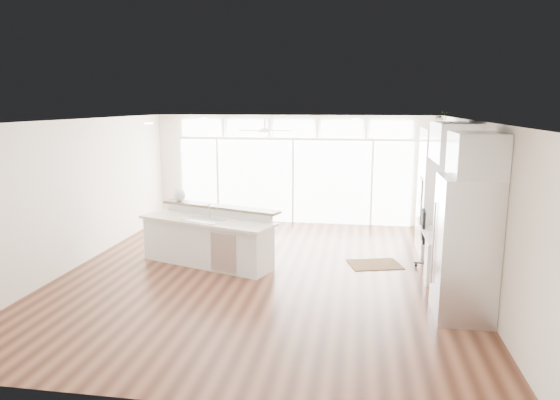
# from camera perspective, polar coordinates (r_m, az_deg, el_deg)

# --- Properties ---
(floor) EXTENTS (7.00, 8.00, 0.02)m
(floor) POSITION_cam_1_polar(r_m,az_deg,el_deg) (8.99, -1.86, -8.43)
(floor) COLOR #402013
(floor) RESTS_ON ground
(ceiling) EXTENTS (7.00, 8.00, 0.02)m
(ceiling) POSITION_cam_1_polar(r_m,az_deg,el_deg) (8.49, -1.97, 9.10)
(ceiling) COLOR silver
(ceiling) RESTS_ON wall_back
(wall_back) EXTENTS (7.00, 0.04, 2.70)m
(wall_back) POSITION_cam_1_polar(r_m,az_deg,el_deg) (12.54, 1.56, 3.51)
(wall_back) COLOR white
(wall_back) RESTS_ON floor
(wall_front) EXTENTS (7.00, 0.04, 2.70)m
(wall_front) POSITION_cam_1_polar(r_m,az_deg,el_deg) (4.90, -10.94, -8.59)
(wall_front) COLOR white
(wall_front) RESTS_ON floor
(wall_left) EXTENTS (0.04, 8.00, 2.70)m
(wall_left) POSITION_cam_1_polar(r_m,az_deg,el_deg) (9.91, -22.21, 0.71)
(wall_left) COLOR white
(wall_left) RESTS_ON floor
(wall_right) EXTENTS (0.04, 8.00, 2.70)m
(wall_right) POSITION_cam_1_polar(r_m,az_deg,el_deg) (8.69, 21.38, -0.57)
(wall_right) COLOR white
(wall_right) RESTS_ON floor
(glass_wall) EXTENTS (5.80, 0.06, 2.08)m
(glass_wall) POSITION_cam_1_polar(r_m,az_deg,el_deg) (12.52, 1.52, 2.11)
(glass_wall) COLOR white
(glass_wall) RESTS_ON wall_back
(transom_row) EXTENTS (5.90, 0.06, 0.40)m
(transom_row) POSITION_cam_1_polar(r_m,az_deg,el_deg) (12.39, 1.55, 8.20)
(transom_row) COLOR white
(transom_row) RESTS_ON wall_back
(desk_window) EXTENTS (0.04, 0.85, 0.85)m
(desk_window) POSITION_cam_1_polar(r_m,az_deg,el_deg) (8.94, 20.82, 1.07)
(desk_window) COLOR silver
(desk_window) RESTS_ON wall_right
(ceiling_fan) EXTENTS (1.16, 1.16, 0.32)m
(ceiling_fan) POSITION_cam_1_polar(r_m,az_deg,el_deg) (11.34, -1.74, 8.45)
(ceiling_fan) COLOR white
(ceiling_fan) RESTS_ON ceiling
(recessed_lights) EXTENTS (3.40, 3.00, 0.02)m
(recessed_lights) POSITION_cam_1_polar(r_m,az_deg,el_deg) (8.69, -1.72, 9.01)
(recessed_lights) COLOR #F1E8CD
(recessed_lights) RESTS_ON ceiling
(oven_cabinet) EXTENTS (0.64, 1.20, 2.50)m
(oven_cabinet) POSITION_cam_1_polar(r_m,az_deg,el_deg) (10.39, 17.51, 0.89)
(oven_cabinet) COLOR white
(oven_cabinet) RESTS_ON floor
(desk_nook) EXTENTS (0.72, 1.30, 0.76)m
(desk_nook) POSITION_cam_1_polar(r_m,az_deg,el_deg) (9.13, 18.28, -6.11)
(desk_nook) COLOR white
(desk_nook) RESTS_ON floor
(upper_cabinets) EXTENTS (0.64, 1.30, 0.64)m
(upper_cabinets) POSITION_cam_1_polar(r_m,az_deg,el_deg) (8.79, 19.31, 6.28)
(upper_cabinets) COLOR white
(upper_cabinets) RESTS_ON wall_right
(refrigerator) EXTENTS (0.76, 0.90, 2.00)m
(refrigerator) POSITION_cam_1_polar(r_m,az_deg,el_deg) (7.40, 20.40, -5.21)
(refrigerator) COLOR silver
(refrigerator) RESTS_ON floor
(fridge_cabinet) EXTENTS (0.64, 0.90, 0.60)m
(fridge_cabinet) POSITION_cam_1_polar(r_m,az_deg,el_deg) (7.18, 21.56, 4.82)
(fridge_cabinet) COLOR white
(fridge_cabinet) RESTS_ON wall_right
(framed_photos) EXTENTS (0.06, 0.22, 0.80)m
(framed_photos) POSITION_cam_1_polar(r_m,az_deg,el_deg) (9.56, 20.02, 0.81)
(framed_photos) COLOR black
(framed_photos) RESTS_ON wall_right
(kitchen_island) EXTENTS (2.83, 1.82, 1.05)m
(kitchen_island) POSITION_cam_1_polar(r_m,az_deg,el_deg) (9.43, -8.35, -4.21)
(kitchen_island) COLOR white
(kitchen_island) RESTS_ON floor
(rug) EXTENTS (1.09, 0.91, 0.01)m
(rug) POSITION_cam_1_polar(r_m,az_deg,el_deg) (9.61, 10.77, -7.23)
(rug) COLOR #382311
(rug) RESTS_ON floor
(office_chair) EXTENTS (0.58, 0.54, 1.06)m
(office_chair) POSITION_cam_1_polar(r_m,az_deg,el_deg) (9.55, 17.22, -4.37)
(office_chair) COLOR black
(office_chair) RESTS_ON floor
(fishbowl) EXTENTS (0.30, 0.30, 0.25)m
(fishbowl) POSITION_cam_1_polar(r_m,az_deg,el_deg) (10.17, -11.41, 0.56)
(fishbowl) COLOR silver
(fishbowl) RESTS_ON kitchen_island
(monitor) EXTENTS (0.16, 0.53, 0.43)m
(monitor) POSITION_cam_1_polar(r_m,az_deg,el_deg) (8.97, 18.01, -2.45)
(monitor) COLOR black
(monitor) RESTS_ON desk_nook
(keyboard) EXTENTS (0.11, 0.29, 0.01)m
(keyboard) POSITION_cam_1_polar(r_m,az_deg,el_deg) (8.99, 16.86, -3.73)
(keyboard) COLOR silver
(keyboard) RESTS_ON desk_nook
(potted_plant) EXTENTS (0.31, 0.34, 0.25)m
(potted_plant) POSITION_cam_1_polar(r_m,az_deg,el_deg) (10.25, 17.95, 8.48)
(potted_plant) COLOR #305022
(potted_plant) RESTS_ON oven_cabinet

